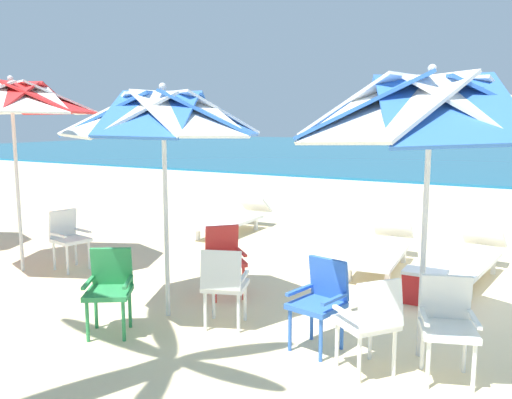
% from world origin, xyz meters
% --- Properties ---
extents(ground_plane, '(80.00, 80.00, 0.00)m').
position_xyz_m(ground_plane, '(0.00, 0.00, 0.00)').
color(ground_plane, beige).
extents(beach_umbrella_0, '(2.54, 2.54, 2.65)m').
position_xyz_m(beach_umbrella_0, '(-0.53, -2.23, 2.25)').
color(beach_umbrella_0, silver).
rests_on(beach_umbrella_0, ground).
extents(plastic_chair_0, '(0.63, 0.63, 0.87)m').
position_xyz_m(plastic_chair_0, '(-0.83, -2.81, 0.50)').
color(plastic_chair_0, white).
rests_on(plastic_chair_0, ground).
extents(plastic_chair_1, '(0.52, 0.55, 0.87)m').
position_xyz_m(plastic_chair_1, '(-1.41, -2.51, 0.50)').
color(plastic_chair_1, blue).
rests_on(plastic_chair_1, ground).
extents(plastic_chair_2, '(0.56, 0.58, 0.87)m').
position_xyz_m(plastic_chair_2, '(-0.25, -2.54, 0.50)').
color(plastic_chair_2, white).
rests_on(plastic_chair_2, ground).
extents(beach_umbrella_1, '(2.14, 2.14, 2.56)m').
position_xyz_m(beach_umbrella_1, '(-3.22, -2.53, 2.21)').
color(beach_umbrella_1, silver).
rests_on(beach_umbrella_1, ground).
extents(plastic_chair_3, '(0.61, 0.62, 0.87)m').
position_xyz_m(plastic_chair_3, '(-3.45, -3.19, 0.50)').
color(plastic_chair_3, '#2D8C4C').
rests_on(plastic_chair_3, ground).
extents(plastic_chair_4, '(0.63, 0.63, 0.87)m').
position_xyz_m(plastic_chair_4, '(-3.04, -1.62, 0.50)').
color(plastic_chair_4, red).
rests_on(plastic_chair_4, ground).
extents(plastic_chair_5, '(0.56, 0.58, 0.87)m').
position_xyz_m(plastic_chair_5, '(-2.48, -2.53, 0.50)').
color(plastic_chair_5, white).
rests_on(plastic_chair_5, ground).
extents(beach_umbrella_2, '(2.31, 2.31, 2.77)m').
position_xyz_m(beach_umbrella_2, '(-6.19, -2.12, 2.44)').
color(beach_umbrella_2, silver).
rests_on(beach_umbrella_2, ground).
extents(plastic_chair_6, '(0.54, 0.52, 0.87)m').
position_xyz_m(plastic_chair_6, '(-5.67, -1.72, 0.50)').
color(plastic_chair_6, white).
rests_on(plastic_chair_6, ground).
extents(sun_lounger_1, '(0.87, 2.20, 0.62)m').
position_xyz_m(sun_lounger_1, '(-0.50, 0.58, 0.28)').
color(sun_lounger_1, white).
rests_on(sun_lounger_1, ground).
extents(sun_lounger_2, '(0.79, 2.19, 0.62)m').
position_xyz_m(sun_lounger_2, '(-1.68, 0.53, 0.28)').
color(sun_lounger_2, white).
rests_on(sun_lounger_2, ground).
extents(sun_lounger_3, '(0.67, 2.16, 0.62)m').
position_xyz_m(sun_lounger_3, '(-4.86, 1.58, 0.28)').
color(sun_lounger_3, white).
rests_on(sun_lounger_3, ground).
extents(cooler_box, '(0.50, 0.34, 0.40)m').
position_xyz_m(cooler_box, '(-0.80, -0.72, 0.20)').
color(cooler_box, red).
rests_on(cooler_box, ground).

